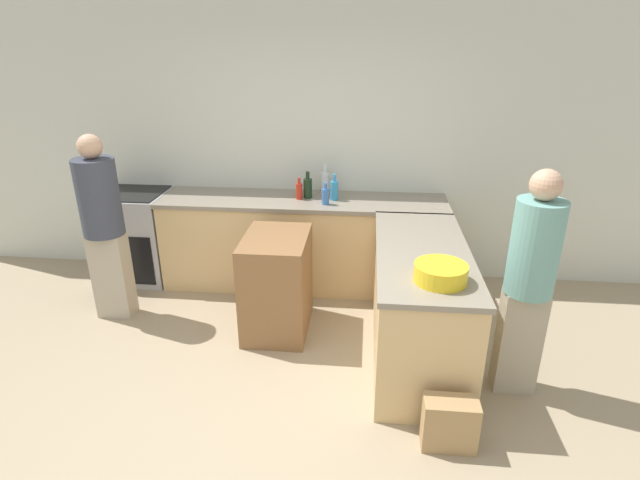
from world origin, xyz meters
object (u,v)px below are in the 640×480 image
object	(u,v)px
person_at_peninsula	(530,278)
dish_soap_bottle	(334,190)
island_table	(277,284)
water_bottle_blue	(326,196)
person_by_range	(103,223)
wine_bottle_dark	(308,187)
range_oven	(138,235)
paper_bag	(449,423)
vinegar_bottle_clear	(325,183)
mixing_bowl	(441,273)
hot_sauce_bottle	(299,191)

from	to	relation	value
person_at_peninsula	dish_soap_bottle	bearing A→B (deg)	133.14
island_table	water_bottle_blue	distance (m)	0.98
dish_soap_bottle	person_by_range	bearing A→B (deg)	-157.62
wine_bottle_dark	water_bottle_blue	bearing A→B (deg)	-44.70
range_oven	person_at_peninsula	distance (m)	3.78
range_oven	dish_soap_bottle	distance (m)	2.10
person_at_peninsula	paper_bag	distance (m)	1.09
vinegar_bottle_clear	person_at_peninsula	world-z (taller)	person_at_peninsula
person_by_range	island_table	bearing A→B (deg)	-3.14
mixing_bowl	person_at_peninsula	xyz separation A→B (m)	(0.61, 0.15, -0.08)
paper_bag	hot_sauce_bottle	bearing A→B (deg)	119.80
water_bottle_blue	paper_bag	distance (m)	2.34
range_oven	person_by_range	bearing A→B (deg)	-82.38
hot_sauce_bottle	wine_bottle_dark	size ratio (longest dim) A/B	0.81
mixing_bowl	wine_bottle_dark	xyz separation A→B (m)	(-1.06, 1.70, 0.04)
island_table	dish_soap_bottle	size ratio (longest dim) A/B	3.39
dish_soap_bottle	person_at_peninsula	xyz separation A→B (m)	(1.41, -1.50, -0.12)
range_oven	island_table	world-z (taller)	range_oven
range_oven	person_at_peninsula	xyz separation A→B (m)	(3.44, -1.50, 0.43)
vinegar_bottle_clear	water_bottle_blue	xyz separation A→B (m)	(0.03, -0.29, -0.04)
island_table	paper_bag	xyz separation A→B (m)	(1.29, -1.24, -0.26)
hot_sauce_bottle	person_at_peninsula	size ratio (longest dim) A/B	0.13
range_oven	person_at_peninsula	size ratio (longest dim) A/B	0.57
hot_sauce_bottle	person_at_peninsula	bearing A→B (deg)	-40.56
dish_soap_bottle	island_table	bearing A→B (deg)	-115.60
hot_sauce_bottle	dish_soap_bottle	distance (m)	0.34
range_oven	hot_sauce_bottle	world-z (taller)	hot_sauce_bottle
mixing_bowl	vinegar_bottle_clear	distance (m)	2.02
water_bottle_blue	wine_bottle_dark	size ratio (longest dim) A/B	0.79
hot_sauce_bottle	dish_soap_bottle	bearing A→B (deg)	1.33
person_by_range	hot_sauce_bottle	bearing A→B (deg)	26.32
range_oven	paper_bag	size ratio (longest dim) A/B	2.72
wine_bottle_dark	person_by_range	size ratio (longest dim) A/B	0.16
mixing_bowl	hot_sauce_bottle	distance (m)	2.01
island_table	person_at_peninsula	world-z (taller)	person_at_peninsula
range_oven	water_bottle_blue	size ratio (longest dim) A/B	4.48
mixing_bowl	water_bottle_blue	distance (m)	1.74
person_by_range	range_oven	bearing A→B (deg)	97.62
range_oven	mixing_bowl	bearing A→B (deg)	-30.26
vinegar_bottle_clear	dish_soap_bottle	world-z (taller)	vinegar_bottle_clear
person_by_range	mixing_bowl	bearing A→B (deg)	-17.59
range_oven	mixing_bowl	distance (m)	3.32
range_oven	island_table	size ratio (longest dim) A/B	1.08
dish_soap_bottle	range_oven	bearing A→B (deg)	-179.86
hot_sauce_bottle	dish_soap_bottle	xyz separation A→B (m)	(0.34, 0.01, 0.02)
vinegar_bottle_clear	wine_bottle_dark	xyz separation A→B (m)	(-0.16, -0.10, -0.02)
mixing_bowl	hot_sauce_bottle	xyz separation A→B (m)	(-1.14, 1.65, 0.02)
island_table	person_by_range	world-z (taller)	person_by_range
dish_soap_bottle	wine_bottle_dark	xyz separation A→B (m)	(-0.26, 0.04, 0.00)
wine_bottle_dark	person_at_peninsula	xyz separation A→B (m)	(1.67, -1.54, -0.13)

